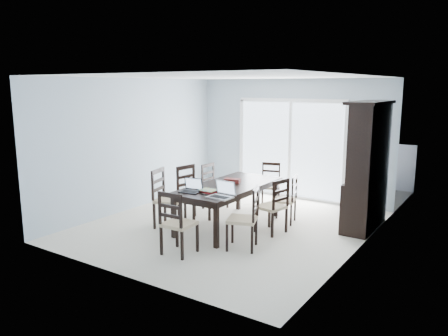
% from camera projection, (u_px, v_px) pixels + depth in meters
% --- Properties ---
extents(floor, '(5.00, 5.00, 0.00)m').
position_uv_depth(floor, '(229.00, 226.00, 7.75)').
color(floor, silver).
rests_on(floor, ground).
extents(ceiling, '(5.00, 5.00, 0.00)m').
position_uv_depth(ceiling, '(229.00, 77.00, 7.27)').
color(ceiling, white).
rests_on(ceiling, back_wall).
extents(back_wall, '(4.50, 0.02, 2.60)m').
position_uv_depth(back_wall, '(291.00, 139.00, 9.56)').
color(back_wall, '#A2B3C1').
rests_on(back_wall, floor).
extents(wall_left, '(0.02, 5.00, 2.60)m').
position_uv_depth(wall_left, '(135.00, 144.00, 8.73)').
color(wall_left, '#A2B3C1').
rests_on(wall_left, floor).
extents(wall_right, '(0.02, 5.00, 2.60)m').
position_uv_depth(wall_right, '(360.00, 167.00, 6.29)').
color(wall_right, '#A2B3C1').
rests_on(wall_right, floor).
extents(balcony, '(4.50, 2.00, 0.10)m').
position_uv_depth(balcony, '(307.00, 190.00, 10.63)').
color(balcony, gray).
rests_on(balcony, ground).
extents(railing, '(4.50, 0.06, 1.10)m').
position_uv_depth(railing, '(323.00, 160.00, 11.33)').
color(railing, '#99999E').
rests_on(railing, balcony).
extents(dining_table, '(1.00, 2.20, 0.75)m').
position_uv_depth(dining_table, '(229.00, 189.00, 7.63)').
color(dining_table, black).
rests_on(dining_table, floor).
extents(china_hutch, '(0.50, 1.38, 2.20)m').
position_uv_depth(china_hutch, '(367.00, 167.00, 7.48)').
color(china_hutch, black).
rests_on(china_hutch, floor).
extents(sliding_door, '(2.52, 0.05, 2.18)m').
position_uv_depth(sliding_door, '(290.00, 149.00, 9.58)').
color(sliding_door, silver).
rests_on(sliding_door, floor).
extents(chair_left_near, '(0.55, 0.54, 1.19)m').
position_uv_depth(chair_left_near, '(164.00, 192.00, 7.62)').
color(chair_left_near, black).
rests_on(chair_left_near, floor).
extents(chair_left_mid, '(0.52, 0.50, 1.17)m').
position_uv_depth(chair_left_mid, '(190.00, 187.00, 8.00)').
color(chair_left_mid, black).
rests_on(chair_left_mid, floor).
extents(chair_left_far, '(0.43, 0.42, 1.04)m').
position_uv_depth(chair_left_far, '(212.00, 181.00, 8.82)').
color(chair_left_far, black).
rests_on(chair_left_far, floor).
extents(chair_right_near, '(0.55, 0.54, 1.12)m').
position_uv_depth(chair_right_near, '(248.00, 211.00, 6.56)').
color(chair_right_near, black).
rests_on(chair_right_near, floor).
extents(chair_right_mid, '(0.50, 0.49, 1.09)m').
position_uv_depth(chair_right_mid, '(276.00, 200.00, 7.24)').
color(chair_right_mid, black).
rests_on(chair_right_mid, floor).
extents(chair_right_far, '(0.47, 0.46, 1.01)m').
position_uv_depth(chair_right_far, '(289.00, 194.00, 7.84)').
color(chair_right_far, black).
rests_on(chair_right_far, floor).
extents(chair_end_near, '(0.44, 0.45, 1.12)m').
position_uv_depth(chair_end_near, '(175.00, 217.00, 6.30)').
color(chair_end_near, black).
rests_on(chair_end_near, floor).
extents(chair_end_far, '(0.48, 0.49, 1.03)m').
position_uv_depth(chair_end_far, '(270.00, 180.00, 9.00)').
color(chair_end_far, black).
rests_on(chair_end_far, floor).
extents(laptop_dark, '(0.35, 0.28, 0.22)m').
position_uv_depth(laptop_dark, '(190.00, 189.00, 7.06)').
color(laptop_dark, black).
rests_on(laptop_dark, dining_table).
extents(laptop_silver, '(0.38, 0.27, 0.25)m').
position_uv_depth(laptop_silver, '(220.00, 194.00, 6.71)').
color(laptop_silver, '#BCBCBE').
rests_on(laptop_silver, dining_table).
extents(book_stack, '(0.29, 0.23, 0.04)m').
position_uv_depth(book_stack, '(208.00, 191.00, 7.08)').
color(book_stack, maroon).
rests_on(book_stack, dining_table).
extents(cell_phone, '(0.11, 0.05, 0.01)m').
position_uv_depth(cell_phone, '(205.00, 194.00, 6.91)').
color(cell_phone, black).
rests_on(cell_phone, dining_table).
extents(game_box, '(0.31, 0.20, 0.07)m').
position_uv_depth(game_box, '(232.00, 181.00, 7.78)').
color(game_box, '#4E0F13').
rests_on(game_box, dining_table).
extents(hot_tub, '(2.14, 1.96, 0.99)m').
position_uv_depth(hot_tub, '(278.00, 165.00, 10.97)').
color(hot_tub, maroon).
rests_on(hot_tub, balcony).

